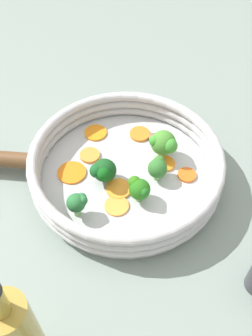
{
  "coord_description": "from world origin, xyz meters",
  "views": [
    {
      "loc": [
        -0.14,
        0.38,
        0.52
      ],
      "look_at": [
        0.0,
        0.0,
        0.03
      ],
      "focal_mm": 42.0,
      "sensor_mm": 36.0,
      "label": 1
    }
  ],
  "objects_px": {
    "carrot_slice_6": "(96,133)",
    "carrot_slice_3": "(117,188)",
    "skillet": "(126,177)",
    "broccoli_floret_3": "(77,203)",
    "carrot_slice_1": "(140,134)",
    "mushroom_piece_0": "(156,139)",
    "carrot_slice_0": "(72,173)",
    "broccoli_floret_0": "(164,144)",
    "broccoli_floret_1": "(139,189)",
    "carrot_slice_4": "(90,155)",
    "broccoli_floret_4": "(103,171)",
    "carrot_slice_7": "(165,164)",
    "broccoli_floret_2": "(158,167)",
    "carrot_slice_2": "(187,175)",
    "carrot_slice_5": "(117,206)"
  },
  "relations": [
    {
      "from": "broccoli_floret_0",
      "to": "mushroom_piece_0",
      "type": "xyz_separation_m",
      "value": [
        0.02,
        -0.03,
        -0.03
      ]
    },
    {
      "from": "carrot_slice_4",
      "to": "carrot_slice_5",
      "type": "distance_m",
      "value": 0.11
    },
    {
      "from": "carrot_slice_1",
      "to": "broccoli_floret_0",
      "type": "xyz_separation_m",
      "value": [
        -0.05,
        0.04,
        0.03
      ]
    },
    {
      "from": "carrot_slice_4",
      "to": "carrot_slice_0",
      "type": "bearing_deg",
      "value": 73.55
    },
    {
      "from": "carrot_slice_3",
      "to": "carrot_slice_5",
      "type": "bearing_deg",
      "value": 110.73
    },
    {
      "from": "carrot_slice_2",
      "to": "broccoli_floret_0",
      "type": "xyz_separation_m",
      "value": [
        0.05,
        -0.03,
        0.03
      ]
    },
    {
      "from": "carrot_slice_2",
      "to": "broccoli_floret_2",
      "type": "relative_size",
      "value": 0.77
    },
    {
      "from": "carrot_slice_0",
      "to": "carrot_slice_6",
      "type": "distance_m",
      "value": 0.1
    },
    {
      "from": "carrot_slice_5",
      "to": "broccoli_floret_4",
      "type": "bearing_deg",
      "value": -47.04
    },
    {
      "from": "carrot_slice_0",
      "to": "broccoli_floret_3",
      "type": "relative_size",
      "value": 1.08
    },
    {
      "from": "carrot_slice_1",
      "to": "carrot_slice_3",
      "type": "relative_size",
      "value": 0.91
    },
    {
      "from": "carrot_slice_3",
      "to": "carrot_slice_4",
      "type": "xyz_separation_m",
      "value": [
        0.07,
        -0.05,
        0.0
      ]
    },
    {
      "from": "broccoli_floret_0",
      "to": "broccoli_floret_3",
      "type": "xyz_separation_m",
      "value": [
        0.09,
        0.15,
        -0.0
      ]
    },
    {
      "from": "carrot_slice_2",
      "to": "broccoli_floret_3",
      "type": "relative_size",
      "value": 0.69
    },
    {
      "from": "carrot_slice_0",
      "to": "carrot_slice_2",
      "type": "relative_size",
      "value": 1.56
    },
    {
      "from": "broccoli_floret_1",
      "to": "broccoli_floret_4",
      "type": "relative_size",
      "value": 0.97
    },
    {
      "from": "carrot_slice_0",
      "to": "skillet",
      "type": "bearing_deg",
      "value": -160.96
    },
    {
      "from": "carrot_slice_0",
      "to": "mushroom_piece_0",
      "type": "distance_m",
      "value": 0.16
    },
    {
      "from": "skillet",
      "to": "broccoli_floret_4",
      "type": "distance_m",
      "value": 0.05
    },
    {
      "from": "carrot_slice_1",
      "to": "broccoli_floret_3",
      "type": "bearing_deg",
      "value": 79.99
    },
    {
      "from": "broccoli_floret_1",
      "to": "carrot_slice_4",
      "type": "bearing_deg",
      "value": -27.58
    },
    {
      "from": "broccoli_floret_0",
      "to": "broccoli_floret_3",
      "type": "bearing_deg",
      "value": 60.68
    },
    {
      "from": "carrot_slice_3",
      "to": "broccoli_floret_0",
      "type": "distance_m",
      "value": 0.11
    },
    {
      "from": "carrot_slice_4",
      "to": "broccoli_floret_0",
      "type": "relative_size",
      "value": 0.65
    },
    {
      "from": "carrot_slice_1",
      "to": "mushroom_piece_0",
      "type": "bearing_deg",
      "value": 170.41
    },
    {
      "from": "carrot_slice_3",
      "to": "broccoli_floret_4",
      "type": "distance_m",
      "value": 0.04
    },
    {
      "from": "carrot_slice_6",
      "to": "carrot_slice_3",
      "type": "bearing_deg",
      "value": 127.36
    },
    {
      "from": "broccoli_floret_2",
      "to": "carrot_slice_7",
      "type": "bearing_deg",
      "value": -99.83
    },
    {
      "from": "broccoli_floret_0",
      "to": "carrot_slice_1",
      "type": "bearing_deg",
      "value": -34.61
    },
    {
      "from": "carrot_slice_3",
      "to": "carrot_slice_6",
      "type": "xyz_separation_m",
      "value": [
        0.08,
        -0.1,
        -0.0
      ]
    },
    {
      "from": "carrot_slice_5",
      "to": "broccoli_floret_3",
      "type": "xyz_separation_m",
      "value": [
        0.05,
        0.03,
        0.03
      ]
    },
    {
      "from": "skillet",
      "to": "broccoli_floret_3",
      "type": "height_order",
      "value": "broccoli_floret_3"
    },
    {
      "from": "carrot_slice_2",
      "to": "broccoli_floret_2",
      "type": "bearing_deg",
      "value": 22.04
    },
    {
      "from": "carrot_slice_5",
      "to": "mushroom_piece_0",
      "type": "xyz_separation_m",
      "value": [
        -0.02,
        -0.15,
        0.0
      ]
    },
    {
      "from": "skillet",
      "to": "carrot_slice_1",
      "type": "xyz_separation_m",
      "value": [
        0.01,
        -0.09,
        0.01
      ]
    },
    {
      "from": "broccoli_floret_2",
      "to": "broccoli_floret_4",
      "type": "xyz_separation_m",
      "value": [
        0.08,
        0.04,
        0.0
      ]
    },
    {
      "from": "carrot_slice_3",
      "to": "carrot_slice_7",
      "type": "bearing_deg",
      "value": -127.64
    },
    {
      "from": "carrot_slice_0",
      "to": "carrot_slice_7",
      "type": "relative_size",
      "value": 1.41
    },
    {
      "from": "carrot_slice_0",
      "to": "carrot_slice_5",
      "type": "relative_size",
      "value": 1.25
    },
    {
      "from": "carrot_slice_2",
      "to": "carrot_slice_0",
      "type": "bearing_deg",
      "value": 18.13
    },
    {
      "from": "broccoli_floret_2",
      "to": "mushroom_piece_0",
      "type": "bearing_deg",
      "value": -71.53
    },
    {
      "from": "carrot_slice_6",
      "to": "broccoli_floret_3",
      "type": "relative_size",
      "value": 0.9
    },
    {
      "from": "carrot_slice_0",
      "to": "carrot_slice_3",
      "type": "distance_m",
      "value": 0.08
    },
    {
      "from": "broccoli_floret_2",
      "to": "carrot_slice_5",
      "type": "bearing_deg",
      "value": 61.74
    },
    {
      "from": "skillet",
      "to": "broccoli_floret_3",
      "type": "relative_size",
      "value": 6.7
    },
    {
      "from": "carrot_slice_0",
      "to": "broccoli_floret_3",
      "type": "xyz_separation_m",
      "value": [
        -0.04,
        0.07,
        0.03
      ]
    },
    {
      "from": "carrot_slice_7",
      "to": "broccoli_floret_2",
      "type": "height_order",
      "value": "broccoli_floret_2"
    },
    {
      "from": "skillet",
      "to": "broccoli_floret_2",
      "type": "bearing_deg",
      "value": -167.25
    },
    {
      "from": "carrot_slice_0",
      "to": "broccoli_floret_0",
      "type": "height_order",
      "value": "broccoli_floret_0"
    },
    {
      "from": "carrot_slice_1",
      "to": "broccoli_floret_4",
      "type": "xyz_separation_m",
      "value": [
        0.02,
        0.12,
        0.02
      ]
    }
  ]
}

